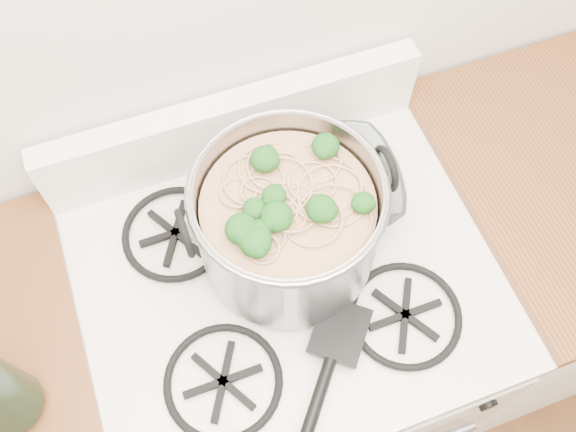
% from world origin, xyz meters
% --- Properties ---
extents(gas_range, '(0.76, 0.66, 0.92)m').
position_xyz_m(gas_range, '(0.00, 1.26, 0.44)').
color(gas_range, white).
rests_on(gas_range, ground).
extents(counter_left, '(0.25, 0.65, 0.92)m').
position_xyz_m(counter_left, '(-0.51, 1.26, 0.46)').
color(counter_left, silver).
rests_on(counter_left, ground).
extents(stock_pot, '(0.36, 0.33, 0.22)m').
position_xyz_m(stock_pot, '(0.02, 1.31, 1.03)').
color(stock_pot, gray).
rests_on(stock_pot, gas_range).
extents(spatula, '(0.42, 0.42, 0.02)m').
position_xyz_m(spatula, '(0.05, 1.12, 0.94)').
color(spatula, black).
rests_on(spatula, gas_range).
extents(glass_bowl, '(0.11, 0.11, 0.03)m').
position_xyz_m(glass_bowl, '(0.14, 1.39, 0.94)').
color(glass_bowl, white).
rests_on(glass_bowl, gas_range).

